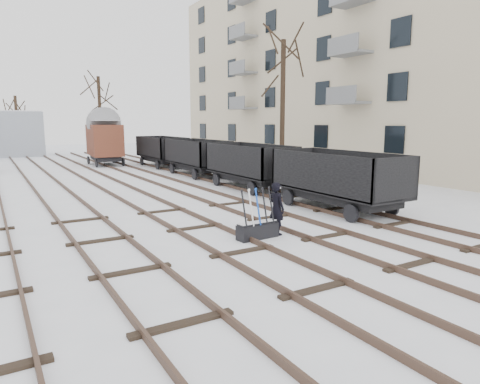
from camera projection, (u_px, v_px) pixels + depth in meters
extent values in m
plane|color=white|center=(242.00, 253.00, 11.37)|extent=(120.00, 120.00, 0.00)
cube|color=black|center=(34.00, 190.00, 21.35)|extent=(0.07, 52.00, 0.15)
cube|color=black|center=(65.00, 187.00, 22.07)|extent=(0.07, 52.00, 0.15)
cube|color=black|center=(109.00, 250.00, 11.55)|extent=(1.90, 0.20, 0.08)
cube|color=black|center=(96.00, 185.00, 22.86)|extent=(0.07, 52.00, 0.15)
cube|color=black|center=(123.00, 183.00, 23.59)|extent=(0.07, 52.00, 0.15)
cube|color=black|center=(209.00, 235.00, 13.06)|extent=(1.90, 0.20, 0.08)
cube|color=black|center=(150.00, 181.00, 24.38)|extent=(0.07, 52.00, 0.15)
cube|color=black|center=(174.00, 180.00, 25.10)|extent=(0.07, 52.00, 0.15)
cube|color=black|center=(287.00, 223.00, 14.57)|extent=(1.90, 0.20, 0.08)
cube|color=black|center=(198.00, 178.00, 25.89)|extent=(0.07, 52.00, 0.15)
cube|color=black|center=(219.00, 176.00, 26.61)|extent=(0.07, 52.00, 0.15)
cube|color=black|center=(351.00, 213.00, 16.09)|extent=(1.90, 0.20, 0.08)
cube|color=beige|center=(374.00, 60.00, 32.02)|extent=(10.00, 45.00, 16.00)
cube|color=#9198A4|center=(3.00, 134.00, 42.90)|extent=(7.00, 6.00, 4.40)
cube|color=silver|center=(1.00, 111.00, 42.54)|extent=(6.86, 5.88, 0.10)
cube|color=black|center=(257.00, 231.00, 12.71)|extent=(1.33, 0.51, 0.44)
cube|color=black|center=(258.00, 223.00, 12.67)|extent=(1.32, 0.39, 0.06)
cube|color=silver|center=(258.00, 222.00, 12.66)|extent=(1.26, 0.34, 0.03)
cylinder|color=black|center=(244.00, 209.00, 12.31)|extent=(0.07, 0.32, 1.08)
cylinder|color=silver|center=(251.00, 208.00, 12.45)|extent=(0.07, 0.32, 1.08)
cylinder|color=#0D3CAA|center=(258.00, 207.00, 12.59)|extent=(0.07, 0.32, 1.08)
cylinder|color=black|center=(264.00, 206.00, 12.73)|extent=(0.07, 0.32, 1.08)
cylinder|color=black|center=(271.00, 205.00, 12.87)|extent=(0.07, 0.32, 1.08)
imported|color=black|center=(276.00, 208.00, 13.07)|extent=(0.49, 0.66, 1.63)
cube|color=black|center=(337.00, 195.00, 16.68)|extent=(1.79, 4.92, 0.37)
cube|color=black|center=(337.00, 190.00, 16.65)|extent=(2.24, 5.59, 0.11)
cube|color=black|center=(316.00, 173.00, 15.98)|extent=(0.09, 5.59, 1.49)
cube|color=black|center=(358.00, 170.00, 17.07)|extent=(0.09, 5.59, 1.49)
cube|color=silver|center=(337.00, 188.00, 16.63)|extent=(2.01, 5.37, 0.06)
cylinder|color=black|center=(351.00, 213.00, 14.69)|extent=(0.11, 0.65, 0.65)
cylinder|color=black|center=(325.00, 193.00, 18.76)|extent=(0.11, 0.65, 0.65)
cube|color=black|center=(250.00, 177.00, 22.10)|extent=(1.79, 4.92, 0.37)
cube|color=black|center=(250.00, 173.00, 22.07)|extent=(2.24, 5.59, 0.11)
cube|color=black|center=(232.00, 160.00, 21.41)|extent=(0.09, 5.59, 1.49)
cube|color=black|center=(267.00, 158.00, 22.49)|extent=(0.09, 5.59, 1.49)
cube|color=silver|center=(250.00, 172.00, 22.06)|extent=(2.01, 5.37, 0.06)
cylinder|color=black|center=(252.00, 189.00, 20.12)|extent=(0.11, 0.65, 0.65)
cylinder|color=black|center=(248.00, 177.00, 24.18)|extent=(0.11, 0.65, 0.65)
cube|color=black|center=(197.00, 166.00, 27.53)|extent=(1.79, 4.92, 0.37)
cube|color=black|center=(197.00, 163.00, 27.50)|extent=(2.24, 5.59, 0.11)
cube|color=black|center=(181.00, 152.00, 26.84)|extent=(0.09, 5.59, 1.49)
cube|color=black|center=(212.00, 151.00, 27.92)|extent=(0.09, 5.59, 1.49)
cube|color=silver|center=(197.00, 162.00, 27.48)|extent=(2.01, 5.37, 0.06)
cylinder|color=black|center=(194.00, 174.00, 25.54)|extent=(0.11, 0.65, 0.65)
cylinder|color=black|center=(200.00, 167.00, 29.61)|extent=(0.11, 0.65, 0.65)
cube|color=black|center=(162.00, 159.00, 32.96)|extent=(1.79, 4.92, 0.37)
cube|color=black|center=(162.00, 156.00, 32.93)|extent=(2.24, 5.59, 0.11)
cube|color=black|center=(148.00, 147.00, 32.26)|extent=(0.09, 5.59, 1.49)
cube|color=black|center=(175.00, 146.00, 33.34)|extent=(0.09, 5.59, 1.49)
cube|color=silver|center=(162.00, 155.00, 32.91)|extent=(2.01, 5.37, 0.06)
cylinder|color=black|center=(157.00, 165.00, 30.97)|extent=(0.11, 0.65, 0.65)
cylinder|color=black|center=(166.00, 160.00, 35.04)|extent=(0.11, 0.65, 0.65)
cube|color=black|center=(105.00, 157.00, 34.13)|extent=(2.08, 4.20, 0.37)
cube|color=#532919|center=(104.00, 140.00, 33.91)|extent=(2.57, 4.78, 2.41)
cube|color=silver|center=(103.00, 121.00, 33.66)|extent=(2.33, 4.54, 0.04)
cylinder|color=black|center=(97.00, 163.00, 32.41)|extent=(0.11, 0.65, 0.65)
cylinder|color=black|center=(113.00, 159.00, 35.95)|extent=(0.11, 0.65, 0.65)
cylinder|color=black|center=(282.00, 110.00, 26.05)|extent=(0.30, 0.30, 8.26)
cylinder|color=black|center=(17.00, 125.00, 45.20)|extent=(0.30, 0.30, 6.12)
cylinder|color=black|center=(100.00, 118.00, 39.70)|extent=(0.30, 0.30, 7.53)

